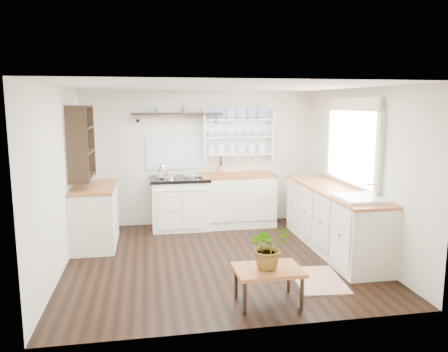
{
  "coord_description": "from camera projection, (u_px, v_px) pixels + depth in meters",
  "views": [
    {
      "loc": [
        -0.91,
        -5.61,
        2.09
      ],
      "look_at": [
        0.13,
        0.25,
        1.1
      ],
      "focal_mm": 35.0,
      "sensor_mm": 36.0,
      "label": 1
    }
  ],
  "objects": [
    {
      "name": "floor",
      "position": [
        218.0,
        259.0,
        5.95
      ],
      "size": [
        4.0,
        3.8,
        0.01
      ],
      "primitive_type": "cube",
      "color": "black",
      "rests_on": "ground"
    },
    {
      "name": "wall_back",
      "position": [
        200.0,
        158.0,
        7.6
      ],
      "size": [
        4.0,
        0.02,
        2.3
      ],
      "primitive_type": "cube",
      "color": "beige",
      "rests_on": "ground"
    },
    {
      "name": "wall_right",
      "position": [
        359.0,
        172.0,
        6.1
      ],
      "size": [
        0.02,
        3.8,
        2.3
      ],
      "primitive_type": "cube",
      "color": "beige",
      "rests_on": "ground"
    },
    {
      "name": "wall_left",
      "position": [
        59.0,
        180.0,
        5.41
      ],
      "size": [
        0.02,
        3.8,
        2.3
      ],
      "primitive_type": "cube",
      "color": "beige",
      "rests_on": "ground"
    },
    {
      "name": "ceiling",
      "position": [
        218.0,
        87.0,
        5.57
      ],
      "size": [
        4.0,
        3.8,
        0.01
      ],
      "primitive_type": "cube",
      "color": "white",
      "rests_on": "wall_back"
    },
    {
      "name": "window",
      "position": [
        352.0,
        141.0,
        6.17
      ],
      "size": [
        0.08,
        1.55,
        1.22
      ],
      "color": "white",
      "rests_on": "wall_right"
    },
    {
      "name": "aga_cooker",
      "position": [
        180.0,
        203.0,
        7.33
      ],
      "size": [
        0.98,
        0.68,
        0.9
      ],
      "color": "white",
      "rests_on": "floor"
    },
    {
      "name": "back_cabinets",
      "position": [
        237.0,
        199.0,
        7.53
      ],
      "size": [
        1.27,
        0.63,
        0.9
      ],
      "color": "beige",
      "rests_on": "floor"
    },
    {
      "name": "right_cabinets",
      "position": [
        334.0,
        218.0,
        6.26
      ],
      "size": [
        0.62,
        2.43,
        0.9
      ],
      "color": "beige",
      "rests_on": "floor"
    },
    {
      "name": "belfast_sink",
      "position": [
        360.0,
        207.0,
        5.48
      ],
      "size": [
        0.55,
        0.6,
        0.45
      ],
      "color": "white",
      "rests_on": "right_cabinets"
    },
    {
      "name": "left_cabinets",
      "position": [
        95.0,
        215.0,
        6.45
      ],
      "size": [
        0.62,
        1.13,
        0.9
      ],
      "color": "beige",
      "rests_on": "floor"
    },
    {
      "name": "plate_rack",
      "position": [
        237.0,
        135.0,
        7.61
      ],
      "size": [
        1.2,
        0.22,
        0.9
      ],
      "color": "white",
      "rests_on": "wall_back"
    },
    {
      "name": "high_shelf",
      "position": [
        177.0,
        115.0,
        7.29
      ],
      "size": [
        1.5,
        0.29,
        0.16
      ],
      "color": "black",
      "rests_on": "wall_back"
    },
    {
      "name": "left_shelving",
      "position": [
        81.0,
        142.0,
        6.25
      ],
      "size": [
        0.28,
        0.8,
        1.05
      ],
      "primitive_type": "cube",
      "color": "black",
      "rests_on": "wall_left"
    },
    {
      "name": "kettle",
      "position": [
        163.0,
        170.0,
        7.07
      ],
      "size": [
        0.16,
        0.16,
        0.2
      ],
      "primitive_type": null,
      "color": "silver",
      "rests_on": "aga_cooker"
    },
    {
      "name": "utensil_crock",
      "position": [
        220.0,
        170.0,
        7.47
      ],
      "size": [
        0.11,
        0.11,
        0.12
      ],
      "primitive_type": "cylinder",
      "color": "#AA6A3E",
      "rests_on": "back_cabinets"
    },
    {
      "name": "center_table",
      "position": [
        268.0,
        272.0,
        4.58
      ],
      "size": [
        0.71,
        0.52,
        0.38
      ],
      "rotation": [
        0.0,
        0.0,
        0.02
      ],
      "color": "brown",
      "rests_on": "floor"
    },
    {
      "name": "potted_plant",
      "position": [
        269.0,
        246.0,
        4.54
      ],
      "size": [
        0.49,
        0.44,
        0.48
      ],
      "primitive_type": "imported",
      "rotation": [
        0.0,
        0.0,
        0.19
      ],
      "color": "#3F7233",
      "rests_on": "center_table"
    },
    {
      "name": "floor_rug",
      "position": [
        318.0,
        280.0,
        5.21
      ],
      "size": [
        0.62,
        0.9,
        0.02
      ],
      "primitive_type": "cube",
      "rotation": [
        0.0,
        0.0,
        -0.09
      ],
      "color": "#9D745B",
      "rests_on": "floor"
    }
  ]
}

